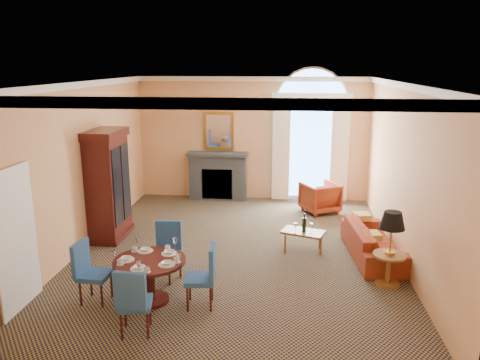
# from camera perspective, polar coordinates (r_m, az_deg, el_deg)

# --- Properties ---
(ground) EXTENTS (7.50, 7.50, 0.00)m
(ground) POSITION_cam_1_polar(r_m,az_deg,el_deg) (9.12, -0.32, -8.72)
(ground) COLOR #111436
(ground) RESTS_ON ground
(room_envelope) EXTENTS (6.04, 7.52, 3.45)m
(room_envelope) POSITION_cam_1_polar(r_m,az_deg,el_deg) (9.13, -0.05, 7.65)
(room_envelope) COLOR #F0AF72
(room_envelope) RESTS_ON ground
(armoire) EXTENTS (0.64, 1.14, 2.25)m
(armoire) POSITION_cam_1_polar(r_m,az_deg,el_deg) (9.92, -15.80, -0.76)
(armoire) COLOR #350F0C
(armoire) RESTS_ON ground
(dining_table) EXTENTS (1.09, 1.09, 0.88)m
(dining_table) POSITION_cam_1_polar(r_m,az_deg,el_deg) (7.27, -10.93, -10.68)
(dining_table) COLOR #350F0C
(dining_table) RESTS_ON ground
(dining_chair_north) EXTENTS (0.54, 0.54, 0.97)m
(dining_chair_north) POSITION_cam_1_polar(r_m,az_deg,el_deg) (8.00, -8.86, -7.98)
(dining_chair_north) COLOR #224D88
(dining_chair_north) RESTS_ON ground
(dining_chair_south) EXTENTS (0.50, 0.50, 0.97)m
(dining_chair_south) POSITION_cam_1_polar(r_m,az_deg,el_deg) (6.44, -12.94, -13.91)
(dining_chair_south) COLOR #224D88
(dining_chair_south) RESTS_ON ground
(dining_chair_east) EXTENTS (0.48, 0.47, 0.97)m
(dining_chair_east) POSITION_cam_1_polar(r_m,az_deg,el_deg) (7.01, -4.20, -11.14)
(dining_chair_east) COLOR #224D88
(dining_chair_east) RESTS_ON ground
(dining_chair_west) EXTENTS (0.48, 0.47, 0.97)m
(dining_chair_west) POSITION_cam_1_polar(r_m,az_deg,el_deg) (7.48, -18.02, -10.16)
(dining_chair_west) COLOR #224D88
(dining_chair_west) RESTS_ON ground
(sofa) EXTENTS (0.99, 2.12, 0.60)m
(sofa) POSITION_cam_1_polar(r_m,az_deg,el_deg) (9.13, 15.94, -7.24)
(sofa) COLOR #9A361C
(sofa) RESTS_ON ground
(armchair) EXTENTS (1.07, 1.08, 0.73)m
(armchair) POSITION_cam_1_polar(r_m,az_deg,el_deg) (11.51, 9.71, -2.10)
(armchair) COLOR #9A361C
(armchair) RESTS_ON ground
(coffee_table) EXTENTS (0.90, 0.68, 0.77)m
(coffee_table) POSITION_cam_1_polar(r_m,az_deg,el_deg) (9.09, 7.71, -6.28)
(coffee_table) COLOR #935E2C
(coffee_table) RESTS_ON ground
(side_table) EXTENTS (0.53, 0.53, 1.22)m
(side_table) POSITION_cam_1_polar(r_m,az_deg,el_deg) (7.93, 17.92, -6.80)
(side_table) COLOR #935E2C
(side_table) RESTS_ON ground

